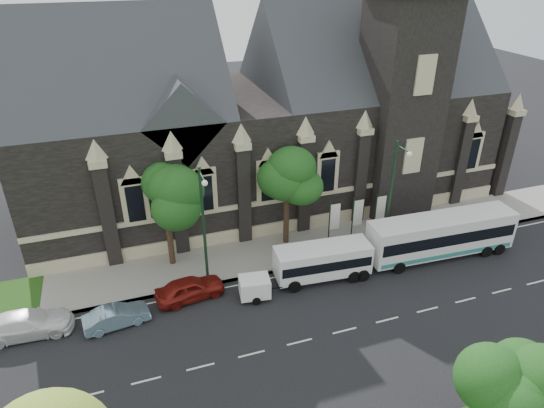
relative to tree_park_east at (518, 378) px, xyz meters
name	(u,v)px	position (x,y,z in m)	size (l,w,h in m)	color
ground	(299,342)	(-6.18, 9.32, -4.62)	(160.00, 160.00, 0.00)	black
sidewalk	(254,256)	(-6.18, 18.82, -4.54)	(80.00, 5.00, 0.15)	gray
museum	(277,112)	(-1.06, 28.10, 3.55)	(40.00, 17.70, 29.90)	black
tree_park_east	(518,378)	(0.00, 0.00, 0.00)	(3.40, 3.40, 6.28)	black
tree_walk_right	(289,176)	(-2.96, 20.04, 1.20)	(4.08, 4.08, 7.80)	black
tree_walk_left	(167,194)	(-11.97, 20.03, 1.12)	(3.91, 3.91, 7.64)	black
street_lamp_near	(392,192)	(3.82, 16.42, 0.49)	(0.36, 1.88, 9.00)	#16311D
street_lamp_mid	(204,223)	(-10.18, 16.42, 0.49)	(0.36, 1.88, 9.00)	#16311D
banner_flag_left	(333,220)	(0.11, 18.32, -2.24)	(0.90, 0.10, 4.00)	#16311D
banner_flag_center	(356,216)	(2.11, 18.32, -2.24)	(0.90, 0.10, 4.00)	#16311D
banner_flag_right	(379,212)	(4.11, 18.32, -2.24)	(0.90, 0.10, 4.00)	#16311D
tour_coach	(441,235)	(7.30, 14.46, -2.79)	(11.55, 3.07, 3.34)	white
shuttle_bus	(323,260)	(-2.29, 14.73, -3.11)	(6.89, 2.85, 2.60)	white
box_trailer	(255,287)	(-7.50, 14.18, -3.73)	(2.99, 1.77, 1.56)	white
sedan	(116,317)	(-16.41, 14.39, -3.96)	(1.40, 4.01, 1.32)	#7B9CB2
car_far_red	(190,288)	(-11.61, 15.52, -3.83)	(1.85, 4.60, 1.57)	maroon
car_far_white	(27,324)	(-21.58, 15.33, -3.85)	(2.17, 5.33, 1.55)	white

